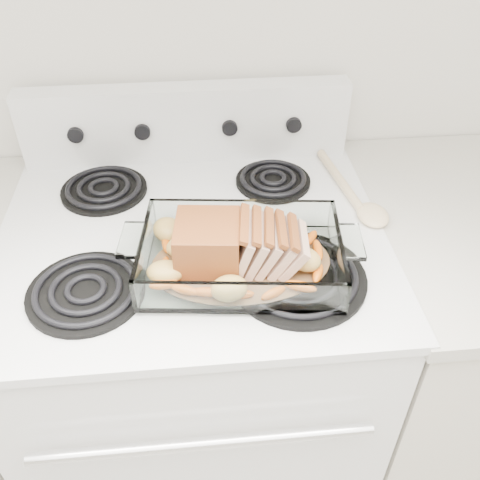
{
  "coord_description": "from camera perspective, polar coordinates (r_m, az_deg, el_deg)",
  "views": [
    {
      "loc": [
        0.02,
        0.81,
        1.62
      ],
      "look_at": [
        0.09,
        1.55,
        0.99
      ],
      "focal_mm": 40.0,
      "sensor_mm": 36.0,
      "label": 1
    }
  ],
  "objects": [
    {
      "name": "roast_vegetables",
      "position": [
        1.0,
        -0.29,
        -0.44
      ],
      "size": [
        0.33,
        0.18,
        0.04
      ],
      "rotation": [
        0.0,
        0.0,
        0.07
      ],
      "color": "orange",
      "rests_on": "baking_dish"
    },
    {
      "name": "wooden_spoon",
      "position": [
        1.18,
        12.44,
        4.31
      ],
      "size": [
        0.1,
        0.3,
        0.02
      ],
      "rotation": [
        0.0,
        0.0,
        0.15
      ],
      "color": "beige",
      "rests_on": "electric_range"
    },
    {
      "name": "pork_roast",
      "position": [
        0.95,
        -1.25,
        -0.66
      ],
      "size": [
        0.24,
        0.11,
        0.09
      ],
      "rotation": [
        0.0,
        0.0,
        0.13
      ],
      "color": "brown",
      "rests_on": "baking_dish"
    },
    {
      "name": "baking_dish",
      "position": [
        0.98,
        0.11,
        -2.06
      ],
      "size": [
        0.36,
        0.24,
        0.07
      ],
      "rotation": [
        0.0,
        0.0,
        -0.11
      ],
      "color": "silver",
      "rests_on": "electric_range"
    },
    {
      "name": "electric_range",
      "position": [
        1.42,
        -4.1,
        -13.44
      ],
      "size": [
        0.78,
        0.7,
        1.12
      ],
      "color": "white",
      "rests_on": "ground"
    },
    {
      "name": "counter_right",
      "position": [
        1.57,
        21.46,
        -11.06
      ],
      "size": [
        0.58,
        0.68,
        0.93
      ],
      "color": "beige",
      "rests_on": "ground"
    }
  ]
}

